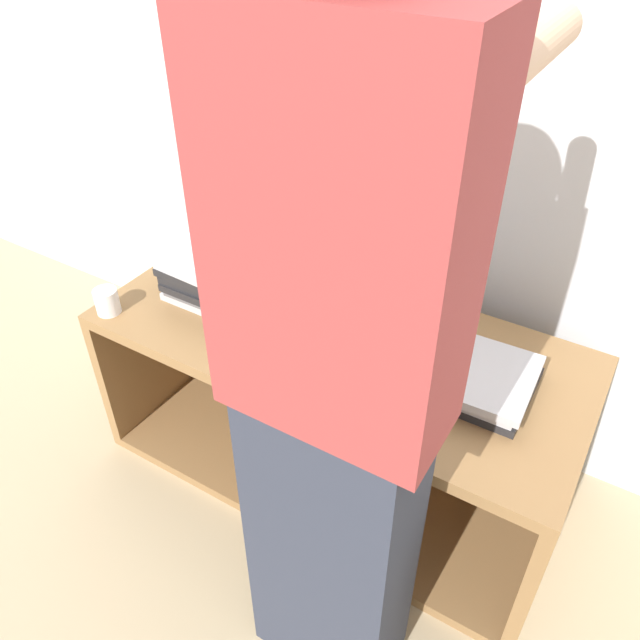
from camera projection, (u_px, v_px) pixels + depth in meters
The scene contains 8 objects.
ground_plane at pixel (282, 534), 1.89m from camera, with size 12.00×12.00×0.00m, color tan.
wall_back at pixel (420, 64), 1.66m from camera, with size 8.00×0.05×2.40m.
cart at pixel (346, 393), 1.98m from camera, with size 1.41×0.63×0.56m.
laptop_open at pixel (349, 310), 1.78m from camera, with size 0.34×0.40×0.25m.
laptop_stack_left at pixel (230, 275), 1.87m from camera, with size 0.37×0.29×0.16m.
laptop_stack_right at pixel (463, 372), 1.60m from camera, with size 0.36×0.29×0.07m.
person at pixel (338, 388), 1.10m from camera, with size 0.40×0.54×1.77m.
mug at pixel (107, 301), 1.84m from camera, with size 0.07×0.07×0.08m.
Camera 1 is at (0.67, -0.89, 1.67)m, focal length 35.00 mm.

